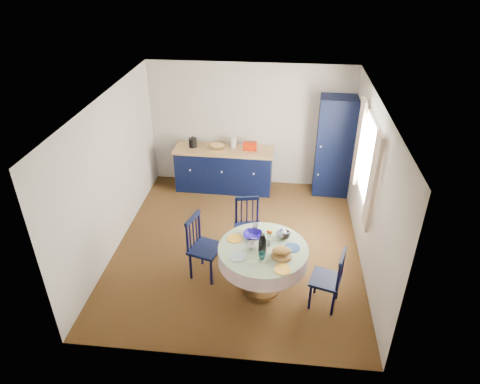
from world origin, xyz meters
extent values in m
plane|color=black|center=(0.00, 0.00, 0.00)|extent=(4.50, 4.50, 0.00)
plane|color=white|center=(0.00, 0.00, 2.50)|extent=(4.50, 4.50, 0.00)
cube|color=beige|center=(0.00, 2.25, 1.25)|extent=(4.00, 0.02, 2.50)
cube|color=beige|center=(-2.00, 0.00, 1.25)|extent=(0.02, 4.50, 2.50)
cube|color=beige|center=(2.00, 0.00, 1.25)|extent=(0.02, 4.50, 2.50)
plane|color=white|center=(2.00, 0.30, 1.50)|extent=(0.00, 1.20, 1.20)
cube|color=beige|center=(1.92, -0.40, 1.55)|extent=(0.05, 0.34, 1.45)
cube|color=beige|center=(1.92, 1.00, 1.55)|extent=(0.05, 0.34, 1.45)
cube|color=black|center=(-0.49, 1.90, 0.42)|extent=(1.92, 0.61, 0.84)
cube|color=#AA8B4E|center=(-0.49, 1.90, 0.86)|extent=(1.98, 0.65, 0.04)
cube|color=#931803|center=(0.03, 1.92, 0.96)|extent=(0.26, 0.14, 0.16)
cube|color=#AA8B4E|center=(-0.63, 1.89, 0.89)|extent=(0.34, 0.25, 0.02)
ellipsoid|color=#BD8949|center=(-0.63, 1.89, 0.97)|extent=(0.31, 0.20, 0.13)
cylinder|color=silver|center=(-0.31, 2.01, 0.99)|extent=(0.12, 0.12, 0.22)
cube|color=black|center=(1.66, 2.00, 0.99)|extent=(0.72, 0.53, 1.98)
cylinder|color=white|center=(1.39, 1.75, 1.09)|extent=(0.04, 0.02, 0.04)
cylinder|color=white|center=(1.39, 1.75, 0.50)|extent=(0.04, 0.02, 0.04)
cylinder|color=brown|center=(0.47, -1.00, 0.03)|extent=(0.52, 0.52, 0.05)
cylinder|color=brown|center=(0.47, -1.00, 0.37)|extent=(0.11, 0.11, 0.69)
cylinder|color=brown|center=(0.47, -1.00, 0.73)|extent=(1.20, 1.20, 0.03)
cylinder|color=white|center=(0.47, -1.00, 0.64)|extent=(1.26, 1.26, 0.22)
cylinder|color=silver|center=(0.47, -1.00, 0.75)|extent=(1.26, 1.26, 0.01)
cylinder|color=#8FB4BD|center=(0.14, -1.23, 0.77)|extent=(0.22, 0.22, 0.01)
cylinder|color=gold|center=(0.74, -1.43, 0.77)|extent=(0.22, 0.22, 0.01)
cylinder|color=navy|center=(0.87, -0.96, 0.77)|extent=(0.22, 0.22, 0.01)
cylinder|color=#89C379|center=(0.52, -0.57, 0.77)|extent=(0.22, 0.22, 0.01)
cylinder|color=gold|center=(0.05, -0.83, 0.77)|extent=(0.22, 0.22, 0.01)
cylinder|color=#A57142|center=(0.73, -1.16, 0.78)|extent=(0.28, 0.28, 0.05)
ellipsoid|color=#BD8949|center=(0.73, -1.16, 0.86)|extent=(0.26, 0.16, 0.11)
cube|color=silver|center=(0.35, -0.88, 0.78)|extent=(0.10, 0.07, 0.04)
cylinder|color=black|center=(-0.28, -0.98, 0.23)|extent=(0.04, 0.04, 0.46)
cylinder|color=black|center=(-0.18, -0.63, 0.23)|extent=(0.04, 0.04, 0.46)
cylinder|color=black|center=(-0.61, -0.88, 0.23)|extent=(0.04, 0.04, 0.46)
cylinder|color=black|center=(-0.50, -0.53, 0.23)|extent=(0.04, 0.04, 0.46)
cube|color=black|center=(-0.39, -0.75, 0.48)|extent=(0.54, 0.56, 0.04)
cylinder|color=black|center=(-0.63, -0.87, 0.74)|extent=(0.04, 0.04, 0.51)
cylinder|color=black|center=(-0.52, -0.52, 0.74)|extent=(0.04, 0.04, 0.51)
cube|color=black|center=(-0.58, -0.70, 0.98)|extent=(0.16, 0.40, 0.06)
cylinder|color=black|center=(-0.61, -0.79, 0.72)|extent=(0.02, 0.02, 0.43)
cylinder|color=black|center=(-0.58, -0.70, 0.72)|extent=(0.02, 0.02, 0.43)
cylinder|color=black|center=(-0.55, -0.60, 0.72)|extent=(0.02, 0.02, 0.43)
cylinder|color=black|center=(0.05, -0.34, 0.22)|extent=(0.04, 0.04, 0.44)
cylinder|color=black|center=(0.39, -0.27, 0.22)|extent=(0.04, 0.04, 0.44)
cylinder|color=black|center=(-0.02, -0.02, 0.22)|extent=(0.04, 0.04, 0.44)
cylinder|color=black|center=(0.32, 0.04, 0.22)|extent=(0.04, 0.04, 0.44)
cube|color=black|center=(0.19, -0.15, 0.46)|extent=(0.50, 0.48, 0.04)
cylinder|color=black|center=(-0.02, -0.01, 0.70)|extent=(0.04, 0.04, 0.49)
cylinder|color=black|center=(0.32, 0.06, 0.70)|extent=(0.04, 0.04, 0.49)
cube|color=black|center=(0.15, 0.03, 0.92)|extent=(0.39, 0.12, 0.06)
cylinder|color=black|center=(0.06, 0.01, 0.68)|extent=(0.02, 0.02, 0.41)
cylinder|color=black|center=(0.15, 0.03, 0.68)|extent=(0.02, 0.02, 0.41)
cylinder|color=black|center=(0.24, 0.05, 0.68)|extent=(0.02, 0.02, 0.41)
cylinder|color=black|center=(1.24, -0.99, 0.21)|extent=(0.04, 0.04, 0.42)
cylinder|color=black|center=(1.15, -1.31, 0.21)|extent=(0.04, 0.04, 0.42)
cylinder|color=black|center=(1.54, -1.08, 0.21)|extent=(0.04, 0.04, 0.42)
cylinder|color=black|center=(1.45, -1.40, 0.21)|extent=(0.04, 0.04, 0.42)
cube|color=black|center=(1.34, -1.20, 0.44)|extent=(0.49, 0.51, 0.04)
cylinder|color=black|center=(1.56, -1.08, 0.68)|extent=(0.04, 0.04, 0.47)
cylinder|color=black|center=(1.47, -1.41, 0.68)|extent=(0.04, 0.04, 0.47)
cube|color=black|center=(1.51, -1.25, 0.90)|extent=(0.14, 0.37, 0.06)
cylinder|color=black|center=(1.54, -1.16, 0.66)|extent=(0.02, 0.02, 0.39)
cylinder|color=black|center=(1.51, -1.25, 0.66)|extent=(0.02, 0.02, 0.39)
cylinder|color=black|center=(1.49, -1.33, 0.66)|extent=(0.02, 0.02, 0.39)
imported|color=silver|center=(0.31, -1.02, 0.81)|extent=(0.12, 0.12, 0.09)
imported|color=#2B6764|center=(0.46, -1.24, 0.81)|extent=(0.10, 0.10, 0.10)
imported|color=black|center=(0.77, -0.73, 0.81)|extent=(0.13, 0.13, 0.11)
imported|color=silver|center=(0.33, -0.59, 0.81)|extent=(0.11, 0.11, 0.10)
imported|color=#160B7E|center=(0.31, -0.76, 0.79)|extent=(0.27, 0.27, 0.07)
camera|label=1|loc=(0.65, -5.71, 4.44)|focal=32.00mm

